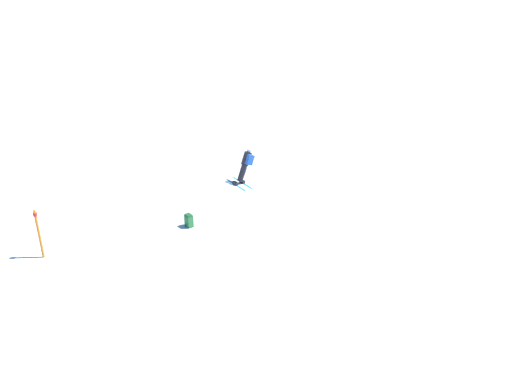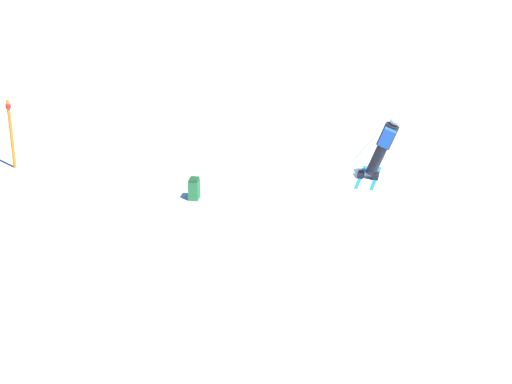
% 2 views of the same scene
% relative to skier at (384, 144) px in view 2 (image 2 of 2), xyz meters
% --- Properties ---
extents(ground_plane, '(300.00, 300.00, 0.00)m').
position_rel_skier_xyz_m(ground_plane, '(0.37, 0.01, -0.90)').
color(ground_plane, white).
extents(skier, '(1.42, 1.63, 1.66)m').
position_rel_skier_xyz_m(skier, '(0.00, 0.00, 0.00)').
color(skier, '#1E7AC6').
rests_on(skier, ground).
extents(spare_backpack, '(0.28, 0.34, 0.50)m').
position_rel_skier_xyz_m(spare_backpack, '(3.66, 2.72, -0.65)').
color(spare_backpack, '#236633').
rests_on(spare_backpack, ground).
extents(trail_marker, '(0.13, 0.13, 1.73)m').
position_rel_skier_xyz_m(trail_marker, '(8.66, 2.51, 0.06)').
color(trail_marker, orange).
rests_on(trail_marker, ground).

